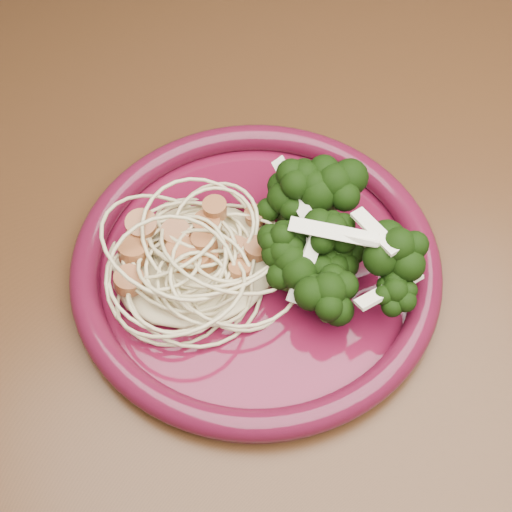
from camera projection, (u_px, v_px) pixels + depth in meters
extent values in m
cube|color=#472814|center=(195.00, 314.00, 0.53)|extent=(1.20, 0.80, 0.04)
cylinder|color=#472814|center=(477.00, 147.00, 1.13)|extent=(0.06, 0.06, 0.71)
cylinder|color=#550C22|center=(256.00, 269.00, 0.52)|extent=(0.34, 0.34, 0.01)
torus|color=#550F24|center=(256.00, 262.00, 0.52)|extent=(0.34, 0.34, 0.02)
ellipsoid|color=beige|center=(195.00, 257.00, 0.51)|extent=(0.15, 0.14, 0.03)
ellipsoid|color=black|center=(332.00, 247.00, 0.50)|extent=(0.13, 0.16, 0.05)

